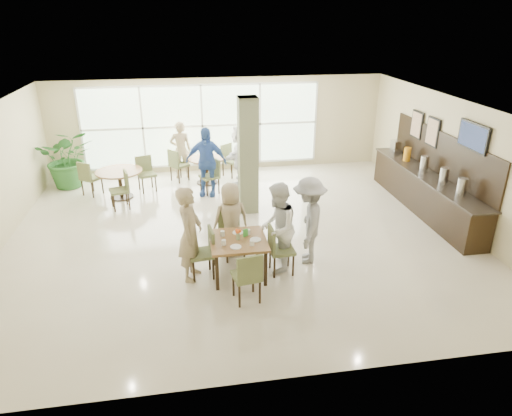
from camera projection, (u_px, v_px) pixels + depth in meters
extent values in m
plane|color=beige|center=(239.00, 232.00, 10.26)|extent=(10.00, 10.00, 0.00)
plane|color=white|center=(236.00, 107.00, 9.14)|extent=(10.00, 10.00, 0.00)
plane|color=beige|center=(219.00, 125.00, 13.77)|extent=(10.00, 0.00, 10.00)
plane|color=beige|center=(283.00, 292.00, 5.63)|extent=(10.00, 0.00, 10.00)
plane|color=beige|center=(454.00, 162.00, 10.44)|extent=(0.00, 9.00, 9.00)
plane|color=silver|center=(202.00, 126.00, 13.67)|extent=(7.00, 0.00, 7.00)
cube|color=#686E4C|center=(248.00, 156.00, 10.84)|extent=(0.45, 0.45, 2.80)
cube|color=brown|center=(238.00, 241.00, 8.33)|extent=(1.03, 1.03, 0.05)
cube|color=black|center=(217.00, 273.00, 8.02)|extent=(0.06, 0.06, 0.70)
cube|color=black|center=(266.00, 269.00, 8.15)|extent=(0.06, 0.06, 0.70)
cube|color=black|center=(213.00, 249.00, 8.81)|extent=(0.06, 0.06, 0.70)
cube|color=black|center=(258.00, 246.00, 8.93)|extent=(0.06, 0.06, 0.70)
cylinder|color=brown|center=(119.00, 171.00, 11.89)|extent=(1.20, 1.20, 0.04)
cylinder|color=black|center=(120.00, 185.00, 12.04)|extent=(0.10, 0.10, 0.71)
cylinder|color=black|center=(122.00, 197.00, 12.17)|extent=(0.60, 0.60, 0.03)
cylinder|color=brown|center=(206.00, 159.00, 12.90)|extent=(1.04, 1.04, 0.04)
cylinder|color=black|center=(207.00, 171.00, 13.05)|extent=(0.10, 0.10, 0.71)
cylinder|color=black|center=(207.00, 182.00, 13.18)|extent=(0.60, 0.60, 0.03)
cylinder|color=white|center=(252.00, 243.00, 8.09)|extent=(0.08, 0.08, 0.10)
cylinder|color=white|center=(248.00, 232.00, 8.48)|extent=(0.08, 0.08, 0.10)
cylinder|color=white|center=(222.00, 233.00, 8.43)|extent=(0.08, 0.08, 0.10)
cylinder|color=white|center=(224.00, 243.00, 8.10)|extent=(0.08, 0.08, 0.10)
cylinder|color=white|center=(236.00, 247.00, 8.04)|extent=(0.20, 0.20, 0.01)
cylinder|color=white|center=(238.00, 232.00, 8.56)|extent=(0.20, 0.20, 0.01)
cylinder|color=white|center=(256.00, 240.00, 8.30)|extent=(0.20, 0.20, 0.01)
cylinder|color=#99B27F|center=(238.00, 237.00, 8.29)|extent=(0.07, 0.07, 0.12)
sphere|color=#FF5C15|center=(240.00, 231.00, 8.25)|extent=(0.07, 0.07, 0.07)
sphere|color=#FF5C15|center=(237.00, 231.00, 8.27)|extent=(0.07, 0.07, 0.07)
sphere|color=#FF5C15|center=(237.00, 232.00, 8.22)|extent=(0.07, 0.07, 0.07)
cube|color=green|center=(245.00, 233.00, 8.40)|extent=(0.10, 0.06, 0.15)
cube|color=black|center=(424.00, 193.00, 11.22)|extent=(0.60, 4.60, 0.90)
cube|color=black|center=(427.00, 175.00, 11.03)|extent=(0.64, 4.70, 0.04)
cube|color=black|center=(442.00, 154.00, 10.87)|extent=(0.04, 4.60, 1.00)
cylinder|color=silver|center=(462.00, 187.00, 9.68)|extent=(0.20, 0.20, 0.40)
cylinder|color=silver|center=(444.00, 176.00, 10.31)|extent=(0.20, 0.20, 0.40)
cylinder|color=silver|center=(424.00, 164.00, 11.13)|extent=(0.20, 0.20, 0.40)
cylinder|color=orange|center=(407.00, 154.00, 11.95)|extent=(0.18, 0.18, 0.36)
cube|color=silver|center=(395.00, 147.00, 12.58)|extent=(0.18, 0.30, 0.36)
cube|color=black|center=(473.00, 137.00, 9.59)|extent=(0.06, 1.00, 0.58)
cube|color=#7F99CC|center=(472.00, 137.00, 9.58)|extent=(0.01, 0.92, 0.50)
cube|color=black|center=(433.00, 132.00, 11.16)|extent=(0.04, 0.55, 0.70)
cube|color=#935835|center=(432.00, 132.00, 11.15)|extent=(0.01, 0.47, 0.62)
cube|color=black|center=(417.00, 125.00, 11.88)|extent=(0.04, 0.55, 0.70)
cube|color=#935835|center=(416.00, 125.00, 11.88)|extent=(0.01, 0.47, 0.62)
imported|color=#2B692A|center=(68.00, 158.00, 12.62)|extent=(1.65, 1.65, 1.65)
imported|color=tan|center=(190.00, 234.00, 8.19)|extent=(0.60, 0.75, 1.79)
imported|color=tan|center=(231.00, 219.00, 9.10)|extent=(0.81, 0.55, 1.51)
imported|color=white|center=(277.00, 228.00, 8.49)|extent=(0.90, 1.02, 1.74)
imported|color=#939395|center=(309.00, 221.00, 8.78)|extent=(0.93, 1.26, 1.74)
imported|color=#3A61AF|center=(206.00, 162.00, 11.98)|extent=(1.21, 0.88, 1.85)
imported|color=white|center=(240.00, 154.00, 12.98)|extent=(1.15, 1.66, 1.65)
imported|color=tan|center=(181.00, 150.00, 13.28)|extent=(0.64, 0.44, 1.69)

